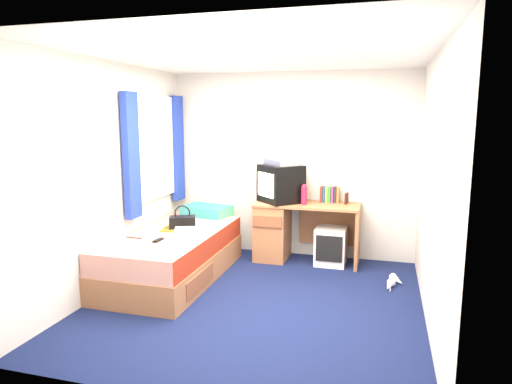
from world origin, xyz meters
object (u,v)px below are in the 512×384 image
(picture_frame, at_px, (347,198))
(water_bottle, at_px, (135,235))
(storage_cube, at_px, (331,246))
(handbag, at_px, (183,222))
(remote_control, at_px, (158,240))
(desk, at_px, (286,228))
(crt_tv, at_px, (281,184))
(colour_swatch_fan, at_px, (157,247))
(towel, at_px, (188,233))
(white_heels, at_px, (393,283))
(magazine, at_px, (172,229))
(pink_water_bottle, at_px, (304,196))
(vcr, at_px, (281,162))
(aerosol_can, at_px, (299,195))
(pillow, at_px, (207,211))
(bed, at_px, (173,255))

(picture_frame, distance_m, water_bottle, 2.59)
(storage_cube, distance_m, water_bottle, 2.38)
(picture_frame, bearing_deg, handbag, -140.90)
(remote_control, bearing_deg, handbag, 89.41)
(desk, xyz_separation_m, remote_control, (-1.07, -1.42, 0.14))
(crt_tv, xyz_separation_m, colour_swatch_fan, (-0.89, -1.64, -0.44))
(crt_tv, bearing_deg, towel, -76.75)
(colour_swatch_fan, height_order, white_heels, colour_swatch_fan)
(water_bottle, relative_size, colour_swatch_fan, 0.91)
(storage_cube, relative_size, magazine, 1.67)
(magazine, bearing_deg, towel, -40.31)
(pink_water_bottle, bearing_deg, vcr, 163.44)
(desk, distance_m, storage_cube, 0.61)
(picture_frame, distance_m, magazine, 2.18)
(magazine, height_order, colour_swatch_fan, magazine)
(desk, bearing_deg, vcr, 177.02)
(pink_water_bottle, xyz_separation_m, aerosol_can, (-0.08, 0.09, -0.02))
(crt_tv, height_order, pink_water_bottle, crt_tv)
(colour_swatch_fan, bearing_deg, remote_control, 114.40)
(pillow, relative_size, aerosol_can, 3.13)
(vcr, relative_size, towel, 1.36)
(handbag, height_order, water_bottle, handbag)
(bed, distance_m, remote_control, 0.47)
(vcr, distance_m, white_heels, 1.97)
(towel, distance_m, colour_swatch_fan, 0.46)
(crt_tv, bearing_deg, magazine, -94.22)
(handbag, xyz_separation_m, towel, (0.23, -0.34, -0.03))
(magazine, bearing_deg, pillow, 82.26)
(pink_water_bottle, bearing_deg, aerosol_can, 129.94)
(towel, xyz_separation_m, colour_swatch_fan, (-0.15, -0.43, -0.04))
(pillow, distance_m, remote_control, 1.29)
(vcr, bearing_deg, water_bottle, -90.70)
(bed, xyz_separation_m, storage_cube, (1.68, 0.99, -0.03))
(water_bottle, xyz_separation_m, colour_swatch_fan, (0.39, -0.26, -0.03))
(vcr, bearing_deg, bed, -91.65)
(vcr, height_order, aerosol_can, vcr)
(storage_cube, height_order, pink_water_bottle, pink_water_bottle)
(bed, relative_size, desk, 1.54)
(vcr, height_order, water_bottle, vcr)
(towel, distance_m, magazine, 0.43)
(vcr, xyz_separation_m, magazine, (-1.07, -0.93, -0.72))
(bed, distance_m, crt_tv, 1.63)
(picture_frame, relative_size, magazine, 0.50)
(magazine, height_order, remote_control, remote_control)
(desk, height_order, white_heels, desk)
(colour_swatch_fan, bearing_deg, pillow, 92.58)
(magazine, height_order, water_bottle, water_bottle)
(magazine, relative_size, white_heels, 0.65)
(aerosol_can, xyz_separation_m, remote_control, (-1.23, -1.42, -0.30))
(picture_frame, xyz_separation_m, towel, (-1.57, -1.32, -0.23))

